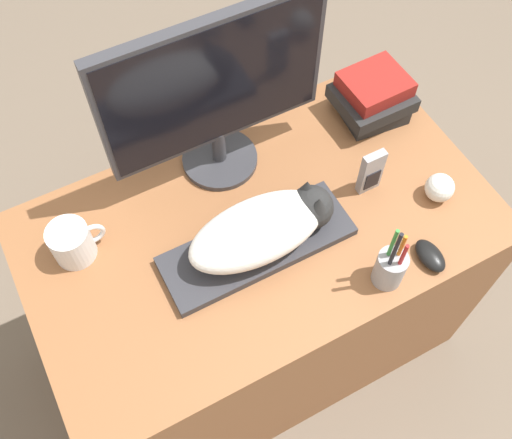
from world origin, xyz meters
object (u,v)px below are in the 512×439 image
monitor (214,92)px  coffee_mug (73,242)px  computer_mouse (430,256)px  keyboard (257,246)px  phone (371,172)px  book_stack (372,97)px  cat (267,227)px  pen_cup (390,267)px  baseball (440,188)px

monitor → coffee_mug: bearing=-168.8°
computer_mouse → keyboard: bearing=147.9°
computer_mouse → coffee_mug: coffee_mug is taller
coffee_mug → phone: bearing=-13.1°
keyboard → book_stack: bearing=26.1°
cat → computer_mouse: (0.32, -0.22, -0.07)m
book_stack → monitor: bearing=174.7°
cat → coffee_mug: size_ratio=2.78×
computer_mouse → pen_cup: bearing=177.1°
book_stack → coffee_mug: bearing=-177.2°
keyboard → baseball: size_ratio=6.40×
monitor → phone: 0.44m
baseball → coffee_mug: bearing=162.4°
coffee_mug → pen_cup: bearing=-33.3°
phone → coffee_mug: bearing=166.9°
computer_mouse → baseball: (0.13, 0.14, 0.02)m
keyboard → cat: cat is taller
baseball → phone: (-0.14, 0.10, 0.03)m
book_stack → baseball: bearing=-90.8°
pen_cup → baseball: bearing=28.4°
computer_mouse → pen_cup: (-0.12, 0.01, 0.04)m
keyboard → computer_mouse: 0.41m
book_stack → cat: bearing=-152.7°
keyboard → computer_mouse: size_ratio=5.00×
cat → book_stack: size_ratio=1.91×
computer_mouse → pen_cup: 0.13m
monitor → phone: size_ratio=4.05×
coffee_mug → pen_cup: 0.74m
cat → baseball: bearing=-10.1°
monitor → book_stack: size_ratio=2.83×
coffee_mug → keyboard: bearing=-26.4°
monitor → pen_cup: bearing=-68.3°
book_stack → pen_cup: bearing=-119.2°
computer_mouse → phone: 0.25m
monitor → baseball: monitor is taller
coffee_mug → book_stack: 0.87m
computer_mouse → book_stack: book_stack is taller
coffee_mug → baseball: bearing=-17.6°
keyboard → book_stack: size_ratio=2.43×
phone → cat: bearing=-175.5°
keyboard → book_stack: book_stack is taller
keyboard → monitor: 0.38m
keyboard → computer_mouse: bearing=-32.1°
coffee_mug → pen_cup: size_ratio=0.58×
cat → baseball: (0.45, -0.08, -0.05)m
coffee_mug → book_stack: (0.87, 0.04, 0.01)m
monitor → baseball: (0.44, -0.36, -0.23)m
cat → monitor: monitor is taller
monitor → book_stack: monitor is taller
pen_cup → book_stack: 0.51m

